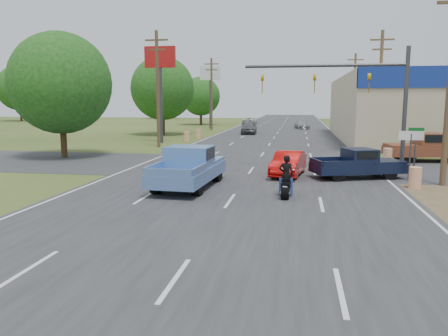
% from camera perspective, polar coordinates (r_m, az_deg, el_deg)
% --- Properties ---
extents(ground, '(200.00, 200.00, 0.00)m').
position_cam_1_polar(ground, '(10.13, -6.45, -14.38)').
color(ground, '#34481D').
rests_on(ground, ground).
extents(main_road, '(15.00, 180.00, 0.02)m').
position_cam_1_polar(main_road, '(49.18, 6.56, 3.95)').
color(main_road, '#2D2D30').
rests_on(main_road, ground).
extents(cross_road, '(120.00, 10.00, 0.02)m').
position_cam_1_polar(cross_road, '(27.37, 4.01, 0.31)').
color(cross_road, '#2D2D30').
rests_on(cross_road, ground).
extents(utility_pole_2, '(2.00, 0.28, 10.00)m').
position_cam_1_polar(utility_pole_2, '(40.56, 19.69, 10.04)').
color(utility_pole_2, '#4C3823').
rests_on(utility_pole_2, ground).
extents(utility_pole_3, '(2.00, 0.28, 10.00)m').
position_cam_1_polar(utility_pole_3, '(58.37, 16.63, 9.59)').
color(utility_pole_3, '#4C3823').
rests_on(utility_pole_3, ground).
extents(utility_pole_5, '(2.00, 0.28, 10.00)m').
position_cam_1_polar(utility_pole_5, '(38.92, -8.68, 10.52)').
color(utility_pole_5, '#4C3823').
rests_on(utility_pole_5, ground).
extents(utility_pole_6, '(2.00, 0.28, 10.00)m').
position_cam_1_polar(utility_pole_6, '(62.16, -1.64, 9.86)').
color(utility_pole_6, '#4C3823').
rests_on(utility_pole_6, ground).
extents(tree_0, '(7.14, 7.14, 8.84)m').
position_cam_1_polar(tree_0, '(33.42, -20.57, 10.32)').
color(tree_0, '#422D19').
rests_on(tree_0, ground).
extents(tree_1, '(7.56, 7.56, 9.36)m').
position_cam_1_polar(tree_1, '(53.47, -8.05, 10.26)').
color(tree_1, '#422D19').
rests_on(tree_1, ground).
extents(tree_2, '(6.72, 6.72, 8.32)m').
position_cam_1_polar(tree_2, '(76.83, -3.05, 9.34)').
color(tree_2, '#422D19').
rests_on(tree_2, ground).
extents(tree_4, '(9.24, 9.24, 11.44)m').
position_cam_1_polar(tree_4, '(101.87, -25.18, 9.41)').
color(tree_4, '#422D19').
rests_on(tree_4, ground).
extents(tree_5, '(7.98, 7.98, 9.88)m').
position_cam_1_polar(tree_5, '(107.51, 24.70, 8.86)').
color(tree_5, '#422D19').
rests_on(tree_5, ground).
extents(tree_6, '(8.82, 8.82, 10.92)m').
position_cam_1_polar(tree_6, '(108.99, -7.90, 9.87)').
color(tree_6, '#422D19').
rests_on(tree_6, ground).
extents(barrel_0, '(0.56, 0.56, 1.00)m').
position_cam_1_polar(barrel_0, '(21.90, 23.69, -1.19)').
color(barrel_0, orange).
rests_on(barrel_0, ground).
extents(barrel_1, '(0.56, 0.56, 1.00)m').
position_cam_1_polar(barrel_1, '(30.21, 20.58, 1.50)').
color(barrel_1, orange).
rests_on(barrel_1, ground).
extents(barrel_2, '(0.56, 0.56, 1.00)m').
position_cam_1_polar(barrel_2, '(44.51, -4.89, 4.13)').
color(barrel_2, orange).
rests_on(barrel_2, ground).
extents(barrel_3, '(0.56, 0.56, 1.00)m').
position_cam_1_polar(barrel_3, '(48.31, -3.35, 4.49)').
color(barrel_3, orange).
rests_on(barrel_3, ground).
extents(pole_sign_left_near, '(3.00, 0.35, 9.20)m').
position_cam_1_polar(pole_sign_left_near, '(43.13, -8.33, 12.80)').
color(pole_sign_left_near, '#3F3F44').
rests_on(pole_sign_left_near, ground).
extents(pole_sign_left_far, '(3.00, 0.35, 9.20)m').
position_cam_1_polar(pole_sign_left_far, '(66.35, -1.82, 11.38)').
color(pole_sign_left_far, '#3F3F44').
rests_on(pole_sign_left_far, ground).
extents(lane_sign, '(1.20, 0.08, 2.52)m').
position_cam_1_polar(lane_sign, '(23.70, 23.21, 2.95)').
color(lane_sign, '#3F3F44').
rests_on(lane_sign, ground).
extents(street_name_sign, '(0.80, 0.08, 2.61)m').
position_cam_1_polar(street_name_sign, '(25.32, 23.71, 2.58)').
color(street_name_sign, '#3F3F44').
rests_on(street_name_sign, ground).
extents(signal_mast, '(9.12, 0.40, 7.00)m').
position_cam_1_polar(signal_mast, '(26.16, 16.90, 10.11)').
color(signal_mast, '#3F3F44').
rests_on(signal_mast, ground).
extents(red_convertible, '(1.99, 4.15, 1.31)m').
position_cam_1_polar(red_convertible, '(23.77, 8.40, 0.55)').
color(red_convertible, '#AE0A08').
rests_on(red_convertible, ground).
extents(motorcycle, '(0.65, 2.10, 1.07)m').
position_cam_1_polar(motorcycle, '(18.49, 8.08, -2.32)').
color(motorcycle, black).
rests_on(motorcycle, ground).
extents(rider, '(0.62, 0.41, 1.66)m').
position_cam_1_polar(rider, '(18.47, 8.11, -1.20)').
color(rider, black).
rests_on(rider, ground).
extents(blue_pickup, '(2.56, 5.91, 1.92)m').
position_cam_1_polar(blue_pickup, '(20.46, -4.51, 0.21)').
color(blue_pickup, black).
rests_on(blue_pickup, ground).
extents(navy_pickup, '(5.03, 3.26, 1.56)m').
position_cam_1_polar(navy_pickup, '(23.81, 17.30, 0.58)').
color(navy_pickup, black).
rests_on(navy_pickup, ground).
extents(brown_pickup, '(6.02, 2.97, 1.91)m').
position_cam_1_polar(brown_pickup, '(32.25, 25.12, 2.48)').
color(brown_pickup, black).
rests_on(brown_pickup, ground).
extents(distant_car_grey, '(2.04, 4.64, 1.55)m').
position_cam_1_polar(distant_car_grey, '(54.83, 3.27, 5.27)').
color(distant_car_grey, '#555459').
rests_on(distant_car_grey, ground).
extents(distant_car_silver, '(2.54, 4.70, 1.29)m').
position_cam_1_polar(distant_car_silver, '(66.69, 10.14, 5.63)').
color(distant_car_silver, '#9F9FA4').
rests_on(distant_car_silver, ground).
extents(distant_car_white, '(2.50, 4.70, 1.26)m').
position_cam_1_polar(distant_car_white, '(78.51, 3.39, 6.16)').
color(distant_car_white, silver).
rests_on(distant_car_white, ground).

